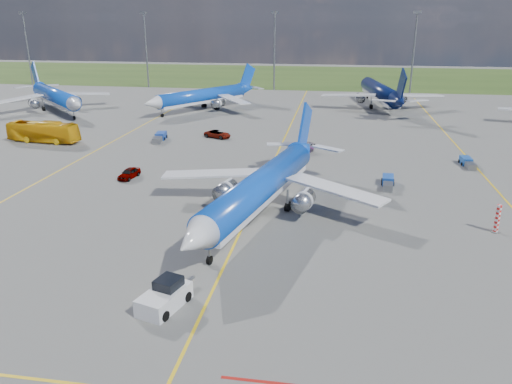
# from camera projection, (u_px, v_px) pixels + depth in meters

# --- Properties ---
(ground) EXTENTS (400.00, 400.00, 0.00)m
(ground) POSITION_uv_depth(u_px,v_px,m) (233.00, 248.00, 47.92)
(ground) COLOR #5A5A57
(ground) RESTS_ON ground
(grass_strip) EXTENTS (400.00, 80.00, 0.01)m
(grass_strip) POSITION_uv_depth(u_px,v_px,m) (314.00, 76.00, 187.63)
(grass_strip) COLOR #2D4719
(grass_strip) RESTS_ON ground
(taxiway_lines) EXTENTS (60.25, 160.00, 0.02)m
(taxiway_lines) POSITION_uv_depth(u_px,v_px,m) (272.00, 167.00, 73.69)
(taxiway_lines) COLOR yellow
(taxiway_lines) RESTS_ON ground
(floodlight_masts) EXTENTS (202.20, 0.50, 22.70)m
(floodlight_masts) POSITION_uv_depth(u_px,v_px,m) (343.00, 48.00, 144.71)
(floodlight_masts) COLOR slate
(floodlight_masts) RESTS_ON ground
(warning_post) EXTENTS (0.50, 0.50, 3.00)m
(warning_post) POSITION_uv_depth(u_px,v_px,m) (497.00, 219.00, 50.95)
(warning_post) COLOR red
(warning_post) RESTS_ON ground
(bg_jet_nw) EXTENTS (48.16, 48.05, 10.11)m
(bg_jet_nw) POSITION_uv_depth(u_px,v_px,m) (57.00, 111.00, 117.64)
(bg_jet_nw) COLOR blue
(bg_jet_nw) RESTS_ON ground
(bg_jet_nnw) EXTENTS (43.12, 45.75, 9.56)m
(bg_jet_nnw) POSITION_uv_depth(u_px,v_px,m) (203.00, 110.00, 119.08)
(bg_jet_nnw) COLOR blue
(bg_jet_nnw) RESTS_ON ground
(bg_jet_n) EXTENTS (37.41, 45.50, 10.75)m
(bg_jet_n) POSITION_uv_depth(u_px,v_px,m) (379.00, 107.00, 123.36)
(bg_jet_n) COLOR #07123B
(bg_jet_n) RESTS_ON ground
(main_airliner) EXTENTS (36.49, 43.29, 9.91)m
(main_airliner) POSITION_uv_depth(u_px,v_px,m) (261.00, 215.00, 55.81)
(main_airliner) COLOR blue
(main_airliner) RESTS_ON ground
(pushback_tug) EXTENTS (3.52, 6.37, 2.12)m
(pushback_tug) POSITION_uv_depth(u_px,v_px,m) (165.00, 296.00, 37.99)
(pushback_tug) COLOR silver
(pushback_tug) RESTS_ON ground
(apron_bus) EXTENTS (13.31, 4.29, 3.64)m
(apron_bus) POSITION_uv_depth(u_px,v_px,m) (43.00, 132.00, 88.01)
(apron_bus) COLOR #EDAD0D
(apron_bus) RESTS_ON ground
(service_car_a) EXTENTS (2.23, 4.32, 1.41)m
(service_car_a) POSITION_uv_depth(u_px,v_px,m) (129.00, 173.00, 68.45)
(service_car_a) COLOR #999999
(service_car_a) RESTS_ON ground
(service_car_b) EXTENTS (5.48, 3.88, 1.39)m
(service_car_b) POSITION_uv_depth(u_px,v_px,m) (218.00, 134.00, 91.46)
(service_car_b) COLOR #999999
(service_car_b) RESTS_ON ground
(service_car_c) EXTENTS (5.04, 5.04, 1.47)m
(service_car_c) POSITION_uv_depth(u_px,v_px,m) (300.00, 149.00, 80.99)
(service_car_c) COLOR #999999
(service_car_c) RESTS_ON ground
(baggage_tug_w) EXTENTS (1.72, 5.07, 1.12)m
(baggage_tug_w) POSITION_uv_depth(u_px,v_px,m) (388.00, 182.00, 65.30)
(baggage_tug_w) COLOR #1B48A4
(baggage_tug_w) RESTS_ON ground
(baggage_tug_c) EXTENTS (2.13, 5.71, 1.25)m
(baggage_tug_c) POSITION_uv_depth(u_px,v_px,m) (160.00, 137.00, 89.50)
(baggage_tug_c) COLOR #1A3E9E
(baggage_tug_c) RESTS_ON ground
(baggage_tug_e) EXTENTS (1.51, 4.94, 1.10)m
(baggage_tug_e) POSITION_uv_depth(u_px,v_px,m) (467.00, 163.00, 74.18)
(baggage_tug_e) COLOR #194899
(baggage_tug_e) RESTS_ON ground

